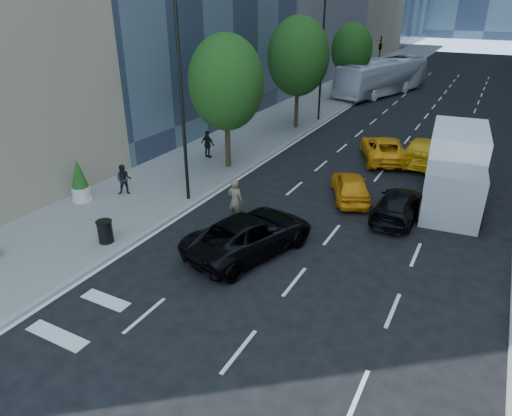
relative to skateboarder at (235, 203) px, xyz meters
The scene contains 21 objects.
ground 4.50m from the skateboarder, 43.15° to the right, with size 160.00×160.00×0.00m, color black.
sidewalk_left 27.63m from the skateboarder, 102.12° to the left, with size 6.00×120.00×0.15m, color slate.
lamp_near 5.83m from the skateboarder, 162.24° to the left, with size 2.13×0.22×10.00m.
lamp_far 19.85m from the skateboarder, 99.33° to the left, with size 2.13×0.22×10.00m.
tree_near 8.24m from the skateboarder, 123.69° to the left, with size 4.20×4.20×7.46m.
tree_mid 17.05m from the skateboarder, 104.04° to the left, with size 4.50×4.50×7.99m.
tree_far 29.50m from the skateboarder, 97.85° to the left, with size 3.90×3.90×6.92m.
traffic_signal 37.28m from the skateboarder, 94.94° to the left, with size 2.48×0.53×5.20m.
skateboarder is the anchor object (origin of this frame).
black_sedan_lincoln 2.56m from the skateboarder, 46.44° to the right, with size 2.58×5.59×1.55m, color black.
black_sedan_mercedes 7.46m from the skateboarder, 32.44° to the left, with size 1.83×4.51×1.31m, color black.
taxi_a 6.28m from the skateboarder, 53.85° to the left, with size 1.63×4.05×1.38m, color orange.
taxi_b 12.29m from the skateboarder, 52.98° to the left, with size 1.53×4.37×1.44m, color yellow.
taxi_c 12.42m from the skateboarder, 72.67° to the left, with size 2.41×5.23×1.45m, color #FFA30D.
taxi_d 13.85m from the skateboarder, 64.50° to the left, with size 2.12×5.22×1.51m, color yellow.
city_bus 32.46m from the skateboarder, 92.83° to the left, with size 3.02×12.92×3.60m, color white.
box_truck 11.00m from the skateboarder, 41.88° to the left, with size 3.26×7.35×3.41m.
pedestrian_a 6.45m from the skateboarder, behind, with size 0.76×0.59×1.56m, color black.
pedestrian_b 8.99m from the skateboarder, 131.15° to the left, with size 1.00×0.42×1.71m, color black.
trash_can 5.59m from the skateboarder, 131.49° to the right, with size 0.60×0.60×0.90m, color black.
planter_shrub 7.97m from the skateboarder, 168.34° to the right, with size 0.89×0.89×2.12m.
Camera 1 is at (6.20, -12.75, 9.34)m, focal length 32.00 mm.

